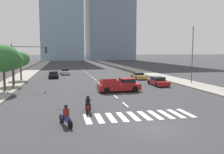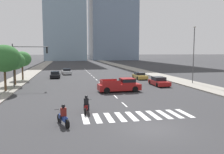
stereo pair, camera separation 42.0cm
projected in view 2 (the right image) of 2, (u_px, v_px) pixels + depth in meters
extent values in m
plane|color=#333335|center=(151.00, 129.00, 15.18)|extent=(800.00, 800.00, 0.00)
cube|color=gray|center=(161.00, 76.00, 47.08)|extent=(4.00, 260.00, 0.15)
cube|color=gray|center=(19.00, 79.00, 41.76)|extent=(4.00, 260.00, 0.15)
cube|color=silver|center=(85.00, 119.00, 17.41)|extent=(0.45, 2.70, 0.01)
cube|color=silver|center=(97.00, 118.00, 17.59)|extent=(0.45, 2.70, 0.01)
cube|color=silver|center=(109.00, 117.00, 17.77)|extent=(0.45, 2.70, 0.01)
cube|color=silver|center=(120.00, 117.00, 17.94)|extent=(0.45, 2.70, 0.01)
cube|color=silver|center=(132.00, 116.00, 18.12)|extent=(0.45, 2.70, 0.01)
cube|color=silver|center=(143.00, 115.00, 18.29)|extent=(0.45, 2.70, 0.01)
cube|color=silver|center=(153.00, 115.00, 18.47)|extent=(0.45, 2.70, 0.01)
cube|color=silver|center=(164.00, 114.00, 18.65)|extent=(0.45, 2.70, 0.01)
cube|color=silver|center=(174.00, 114.00, 18.82)|extent=(0.45, 2.70, 0.01)
cube|color=silver|center=(185.00, 113.00, 19.00)|extent=(0.45, 2.70, 0.01)
cube|color=silver|center=(124.00, 105.00, 22.10)|extent=(0.14, 2.00, 0.01)
cube|color=silver|center=(116.00, 97.00, 26.00)|extent=(0.14, 2.00, 0.01)
cube|color=silver|center=(109.00, 91.00, 29.90)|extent=(0.14, 2.00, 0.01)
cube|color=silver|center=(104.00, 86.00, 33.80)|extent=(0.14, 2.00, 0.01)
cube|color=silver|center=(100.00, 83.00, 37.70)|extent=(0.14, 2.00, 0.01)
cube|color=silver|center=(97.00, 80.00, 41.60)|extent=(0.14, 2.00, 0.01)
cube|color=silver|center=(94.00, 77.00, 45.50)|extent=(0.14, 2.00, 0.01)
cube|color=silver|center=(92.00, 75.00, 49.40)|extent=(0.14, 2.00, 0.01)
cube|color=silver|center=(90.00, 74.00, 53.29)|extent=(0.14, 2.00, 0.01)
cube|color=silver|center=(88.00, 72.00, 57.19)|extent=(0.14, 2.00, 0.01)
cube|color=silver|center=(87.00, 71.00, 61.09)|extent=(0.14, 2.00, 0.01)
cube|color=silver|center=(85.00, 70.00, 64.99)|extent=(0.14, 2.00, 0.01)
cube|color=silver|center=(84.00, 69.00, 68.89)|extent=(0.14, 2.00, 0.01)
cylinder|color=black|center=(88.00, 107.00, 19.92)|extent=(0.24, 0.61, 0.60)
cylinder|color=black|center=(85.00, 112.00, 18.29)|extent=(0.24, 0.61, 0.60)
cube|color=maroon|center=(86.00, 107.00, 19.08)|extent=(0.48, 1.33, 0.32)
cylinder|color=#B2B2B7|center=(87.00, 104.00, 19.79)|extent=(0.12, 0.32, 0.67)
cylinder|color=black|center=(87.00, 99.00, 19.80)|extent=(0.69, 0.17, 0.04)
cube|color=black|center=(86.00, 102.00, 18.94)|extent=(0.40, 0.31, 0.55)
sphere|color=black|center=(86.00, 97.00, 18.89)|extent=(0.26, 0.26, 0.26)
cylinder|color=black|center=(84.00, 107.00, 19.09)|extent=(0.14, 0.14, 0.55)
cylinder|color=black|center=(89.00, 107.00, 19.09)|extent=(0.14, 0.14, 0.55)
cylinder|color=black|center=(59.00, 118.00, 16.50)|extent=(0.32, 0.60, 0.60)
cylinder|color=black|center=(67.00, 124.00, 15.16)|extent=(0.32, 0.60, 0.60)
cube|color=navy|center=(63.00, 118.00, 15.81)|extent=(0.65, 1.27, 0.32)
cylinder|color=#B2B2B7|center=(60.00, 114.00, 16.38)|extent=(0.17, 0.32, 0.67)
cylinder|color=black|center=(59.00, 109.00, 16.39)|extent=(0.67, 0.28, 0.04)
cube|color=maroon|center=(63.00, 112.00, 15.68)|extent=(0.42, 0.35, 0.55)
sphere|color=black|center=(63.00, 106.00, 15.63)|extent=(0.26, 0.26, 0.26)
cylinder|color=black|center=(61.00, 119.00, 15.72)|extent=(0.15, 0.15, 0.55)
cylinder|color=black|center=(66.00, 118.00, 15.91)|extent=(0.15, 0.15, 0.55)
cube|color=maroon|center=(119.00, 87.00, 29.22)|extent=(5.38, 2.20, 0.75)
cube|color=maroon|center=(127.00, 81.00, 29.40)|extent=(1.78, 1.86, 0.70)
cube|color=black|center=(127.00, 80.00, 29.39)|extent=(1.80, 1.90, 0.39)
cube|color=maroon|center=(108.00, 81.00, 29.76)|extent=(2.22, 0.19, 0.55)
cube|color=maroon|center=(112.00, 83.00, 27.97)|extent=(2.22, 0.19, 0.55)
cube|color=maroon|center=(101.00, 82.00, 28.59)|extent=(0.17, 1.86, 0.55)
cylinder|color=black|center=(130.00, 87.00, 30.51)|extent=(0.77, 0.30, 0.76)
cylinder|color=black|center=(135.00, 89.00, 28.85)|extent=(0.77, 0.30, 0.76)
cylinder|color=black|center=(104.00, 88.00, 29.64)|extent=(0.77, 0.30, 0.76)
cylinder|color=black|center=(107.00, 90.00, 27.97)|extent=(0.77, 0.30, 0.76)
cube|color=maroon|center=(159.00, 83.00, 34.43)|extent=(1.91, 4.40, 0.60)
cube|color=black|center=(159.00, 79.00, 34.58)|extent=(1.66, 1.99, 0.54)
cylinder|color=black|center=(169.00, 85.00, 33.15)|extent=(0.23, 0.64, 0.64)
cylinder|color=black|center=(158.00, 85.00, 32.83)|extent=(0.23, 0.64, 0.64)
cylinder|color=black|center=(161.00, 82.00, 36.06)|extent=(0.23, 0.64, 0.64)
cylinder|color=black|center=(150.00, 82.00, 35.74)|extent=(0.23, 0.64, 0.64)
cube|color=black|center=(55.00, 75.00, 44.88)|extent=(1.79, 4.76, 0.57)
cube|color=black|center=(55.00, 73.00, 44.59)|extent=(1.56, 2.15, 0.54)
cylinder|color=black|center=(52.00, 75.00, 46.32)|extent=(0.22, 0.64, 0.64)
cylinder|color=black|center=(60.00, 75.00, 46.62)|extent=(0.22, 0.64, 0.64)
cylinder|color=black|center=(51.00, 77.00, 43.17)|extent=(0.22, 0.64, 0.64)
cylinder|color=black|center=(59.00, 77.00, 43.47)|extent=(0.22, 0.64, 0.64)
cube|color=#B28E38|center=(140.00, 77.00, 42.91)|extent=(1.95, 4.60, 0.58)
cube|color=black|center=(139.00, 74.00, 43.08)|extent=(1.65, 2.10, 0.46)
cylinder|color=black|center=(147.00, 78.00, 41.54)|extent=(0.24, 0.65, 0.64)
cylinder|color=black|center=(138.00, 78.00, 41.27)|extent=(0.24, 0.65, 0.64)
cylinder|color=black|center=(142.00, 76.00, 44.57)|extent=(0.24, 0.65, 0.64)
cylinder|color=black|center=(133.00, 76.00, 44.31)|extent=(0.24, 0.65, 0.64)
cube|color=#B7BABF|center=(67.00, 72.00, 51.75)|extent=(2.24, 4.62, 0.67)
cube|color=black|center=(67.00, 70.00, 51.48)|extent=(1.78, 2.16, 0.50)
cylinder|color=black|center=(62.00, 72.00, 52.97)|extent=(0.28, 0.66, 0.64)
cylinder|color=black|center=(69.00, 72.00, 53.45)|extent=(0.28, 0.66, 0.64)
cylinder|color=black|center=(63.00, 74.00, 50.09)|extent=(0.28, 0.66, 0.64)
cylinder|color=black|center=(71.00, 73.00, 50.57)|extent=(0.28, 0.66, 0.64)
cylinder|color=#333335|center=(13.00, 66.00, 31.62)|extent=(0.14, 0.14, 5.93)
cylinder|color=#333335|center=(31.00, 47.00, 31.81)|extent=(4.73, 0.10, 0.10)
cube|color=black|center=(47.00, 50.00, 32.27)|extent=(0.20, 0.28, 0.90)
sphere|color=red|center=(47.00, 48.00, 32.24)|extent=(0.18, 0.18, 0.18)
sphere|color=orange|center=(47.00, 50.00, 32.27)|extent=(0.18, 0.18, 0.18)
sphere|color=green|center=(47.00, 52.00, 32.31)|extent=(0.18, 0.18, 0.18)
cube|color=#19662D|center=(13.00, 65.00, 31.62)|extent=(0.60, 0.04, 0.18)
cylinder|color=#3F3F42|center=(194.00, 56.00, 35.63)|extent=(0.12, 0.12, 8.50)
ellipsoid|color=beige|center=(195.00, 27.00, 35.16)|extent=(0.50, 0.24, 0.20)
cylinder|color=#4C3823|center=(5.00, 81.00, 28.81)|extent=(0.28, 0.28, 2.46)
ellipsoid|color=#2D662D|center=(4.00, 58.00, 28.51)|extent=(3.94, 3.94, 3.35)
cylinder|color=#4C3823|center=(15.00, 77.00, 34.34)|extent=(0.28, 0.28, 2.29)
ellipsoid|color=#387538|center=(14.00, 61.00, 34.09)|extent=(3.05, 3.05, 2.59)
cylinder|color=#4C3823|center=(23.00, 73.00, 40.60)|extent=(0.28, 0.28, 2.36)
ellipsoid|color=#387538|center=(22.00, 59.00, 40.34)|extent=(3.10, 3.10, 2.64)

